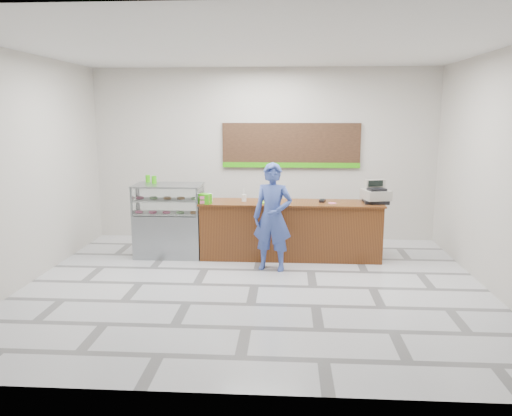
# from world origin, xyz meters

# --- Properties ---
(floor) EXTENTS (7.00, 7.00, 0.00)m
(floor) POSITION_xyz_m (0.00, 0.00, 0.00)
(floor) COLOR #BCBCC0
(floor) RESTS_ON ground
(back_wall) EXTENTS (7.00, 0.00, 7.00)m
(back_wall) POSITION_xyz_m (0.00, 3.00, 1.75)
(back_wall) COLOR beige
(back_wall) RESTS_ON floor
(ceiling) EXTENTS (7.00, 7.00, 0.00)m
(ceiling) POSITION_xyz_m (0.00, 0.00, 3.50)
(ceiling) COLOR silver
(ceiling) RESTS_ON back_wall
(sales_counter) EXTENTS (3.26, 0.76, 1.03)m
(sales_counter) POSITION_xyz_m (0.55, 1.55, 0.52)
(sales_counter) COLOR #653012
(sales_counter) RESTS_ON floor
(display_case) EXTENTS (1.22, 0.72, 1.33)m
(display_case) POSITION_xyz_m (-1.67, 1.55, 0.68)
(display_case) COLOR gray
(display_case) RESTS_ON floor
(menu_board) EXTENTS (2.80, 0.06, 0.90)m
(menu_board) POSITION_xyz_m (0.55, 2.96, 1.93)
(menu_board) COLOR black
(menu_board) RESTS_ON back_wall
(cash_register) EXTENTS (0.52, 0.54, 0.40)m
(cash_register) POSITION_xyz_m (2.05, 1.58, 1.18)
(cash_register) COLOR black
(cash_register) RESTS_ON sales_counter
(card_terminal) EXTENTS (0.13, 0.19, 0.04)m
(card_terminal) POSITION_xyz_m (1.11, 1.60, 1.05)
(card_terminal) COLOR black
(card_terminal) RESTS_ON sales_counter
(serving_tray) EXTENTS (0.38, 0.30, 0.02)m
(serving_tray) POSITION_xyz_m (0.19, 1.41, 1.04)
(serving_tray) COLOR #69C50A
(serving_tray) RESTS_ON sales_counter
(napkin_box) EXTENTS (0.18, 0.18, 0.13)m
(napkin_box) POSITION_xyz_m (-0.95, 1.59, 1.09)
(napkin_box) COLOR white
(napkin_box) RESTS_ON sales_counter
(straw_cup) EXTENTS (0.08, 0.08, 0.13)m
(straw_cup) POSITION_xyz_m (-0.29, 1.56, 1.09)
(straw_cup) COLOR silver
(straw_cup) RESTS_ON sales_counter
(promo_box) EXTENTS (0.24, 0.20, 0.18)m
(promo_box) POSITION_xyz_m (-0.95, 1.28, 1.12)
(promo_box) COLOR #32AB0B
(promo_box) RESTS_ON sales_counter
(donut_decal) EXTENTS (0.14, 0.14, 0.00)m
(donut_decal) POSITION_xyz_m (1.28, 1.48, 1.03)
(donut_decal) COLOR #EA5F91
(donut_decal) RESTS_ON sales_counter
(green_cup_left) EXTENTS (0.09, 0.09, 0.13)m
(green_cup_left) POSITION_xyz_m (-2.11, 1.83, 1.40)
(green_cup_left) COLOR #32AB0B
(green_cup_left) RESTS_ON display_case
(green_cup_right) EXTENTS (0.09, 0.09, 0.14)m
(green_cup_right) POSITION_xyz_m (-1.95, 1.66, 1.40)
(green_cup_right) COLOR #32AB0B
(green_cup_right) RESTS_ON display_case
(customer) EXTENTS (0.73, 0.55, 1.80)m
(customer) POSITION_xyz_m (0.25, 0.84, 0.90)
(customer) COLOR #374C99
(customer) RESTS_ON floor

